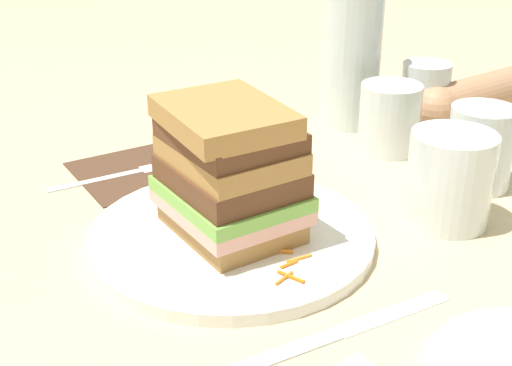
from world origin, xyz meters
TOP-DOWN VIEW (x-y plane):
  - ground_plane at (0.00, 0.00)m, footprint 3.00×3.00m
  - main_plate at (-0.00, -0.03)m, footprint 0.27×0.27m
  - sandwich at (-0.00, -0.03)m, footprint 0.13×0.11m
  - carrot_shred_0 at (-0.09, -0.02)m, footprint 0.02×0.00m
  - carrot_shred_1 at (-0.06, -0.03)m, footprint 0.03×0.01m
  - carrot_shred_2 at (-0.08, -0.02)m, footprint 0.03×0.01m
  - carrot_shred_3 at (-0.06, -0.02)m, footprint 0.02×0.01m
  - carrot_shred_4 at (-0.08, -0.04)m, footprint 0.02×0.01m
  - carrot_shred_5 at (0.10, -0.04)m, footprint 0.03×0.01m
  - carrot_shred_6 at (0.08, -0.02)m, footprint 0.00×0.02m
  - carrot_shred_7 at (0.09, -0.04)m, footprint 0.01×0.02m
  - carrot_shred_8 at (0.08, -0.01)m, footprint 0.01×0.02m
  - carrot_shred_9 at (0.06, -0.02)m, footprint 0.02×0.02m
  - napkin_dark at (-0.20, -0.02)m, footprint 0.15×0.15m
  - fork at (-0.20, -0.04)m, footprint 0.03×0.17m
  - knife at (0.16, -0.04)m, footprint 0.04×0.20m
  - juice_glass at (0.09, 0.17)m, footprint 0.08×0.08m
  - water_bottle at (-0.17, 0.28)m, footprint 0.08×0.08m
  - empty_tumbler_1 at (0.06, 0.26)m, footprint 0.07×0.07m
  - empty_tumbler_2 at (-0.11, 0.36)m, footprint 0.06×0.06m
  - empty_tumbler_3 at (-0.07, 0.25)m, footprint 0.07×0.07m

SIDE VIEW (x-z plane):
  - ground_plane at x=0.00m, z-range 0.00..0.00m
  - napkin_dark at x=-0.20m, z-range 0.00..0.00m
  - knife at x=0.16m, z-range 0.00..0.00m
  - fork at x=-0.20m, z-range 0.00..0.01m
  - main_plate at x=0.00m, z-range 0.00..0.01m
  - carrot_shred_8 at x=0.08m, z-range 0.01..0.01m
  - carrot_shred_7 at x=0.09m, z-range 0.01..0.01m
  - carrot_shred_2 at x=-0.08m, z-range 0.01..0.01m
  - carrot_shred_6 at x=0.08m, z-range 0.01..0.02m
  - carrot_shred_5 at x=0.10m, z-range 0.01..0.02m
  - carrot_shred_1 at x=-0.06m, z-range 0.01..0.02m
  - carrot_shred_4 at x=-0.08m, z-range 0.01..0.02m
  - carrot_shred_9 at x=0.06m, z-range 0.01..0.02m
  - carrot_shred_3 at x=-0.06m, z-range 0.01..0.02m
  - carrot_shred_0 at x=-0.09m, z-range 0.01..0.02m
  - juice_glass at x=0.09m, z-range -0.01..0.09m
  - empty_tumbler_2 at x=-0.11m, z-range 0.00..0.08m
  - empty_tumbler_3 at x=-0.07m, z-range 0.00..0.08m
  - empty_tumbler_1 at x=0.06m, z-range 0.00..0.09m
  - sandwich at x=0.00m, z-range 0.01..0.14m
  - water_bottle at x=-0.17m, z-range -0.01..0.25m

